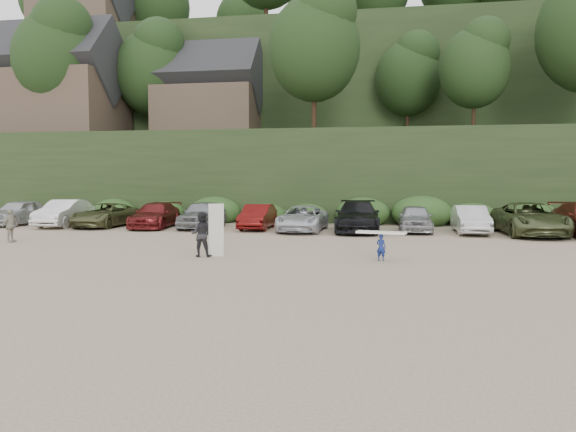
# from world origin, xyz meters

# --- Properties ---
(ground) EXTENTS (120.00, 120.00, 0.00)m
(ground) POSITION_xyz_m (0.00, 0.00, 0.00)
(ground) COLOR tan
(ground) RESTS_ON ground
(hillside_backdrop) EXTENTS (90.00, 41.50, 28.00)m
(hillside_backdrop) POSITION_xyz_m (-0.26, 35.93, 11.22)
(hillside_backdrop) COLOR black
(hillside_backdrop) RESTS_ON ground
(parked_cars) EXTENTS (39.93, 6.25, 1.65)m
(parked_cars) POSITION_xyz_m (0.03, 10.01, 0.77)
(parked_cars) COLOR #AEAEB3
(parked_cars) RESTS_ON ground
(distant_walker) EXTENTS (0.48, 0.92, 1.49)m
(distant_walker) POSITION_xyz_m (-14.30, 2.30, 0.75)
(distant_walker) COLOR gray
(distant_walker) RESTS_ON ground
(child_surfer) EXTENTS (1.79, 0.81, 1.04)m
(child_surfer) POSITION_xyz_m (2.20, -0.29, 0.71)
(child_surfer) COLOR navy
(child_surfer) RESTS_ON ground
(adult_surfer) EXTENTS (1.29, 0.68, 1.97)m
(adult_surfer) POSITION_xyz_m (-4.30, -0.43, 0.85)
(adult_surfer) COLOR black
(adult_surfer) RESTS_ON ground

